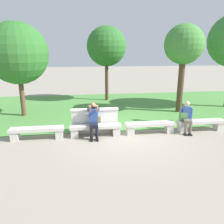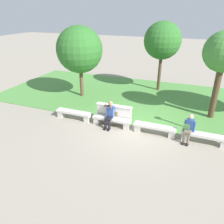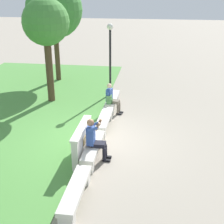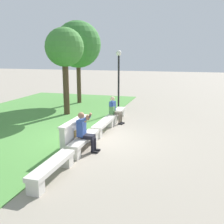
# 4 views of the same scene
# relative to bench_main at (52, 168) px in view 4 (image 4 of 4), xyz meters

# --- Properties ---
(ground_plane) EXTENTS (80.00, 80.00, 0.00)m
(ground_plane) POSITION_rel_bench_main_xyz_m (3.26, 0.00, -0.30)
(ground_plane) COLOR gray
(bench_main) EXTENTS (1.97, 0.40, 0.45)m
(bench_main) POSITION_rel_bench_main_xyz_m (0.00, 0.00, 0.00)
(bench_main) COLOR beige
(bench_main) RESTS_ON ground
(bench_near) EXTENTS (1.97, 0.40, 0.45)m
(bench_near) POSITION_rel_bench_main_xyz_m (2.17, 0.00, 0.00)
(bench_near) COLOR beige
(bench_near) RESTS_ON ground
(bench_mid) EXTENTS (1.97, 0.40, 0.45)m
(bench_mid) POSITION_rel_bench_main_xyz_m (4.34, 0.00, 0.00)
(bench_mid) COLOR beige
(bench_mid) RESTS_ON ground
(bench_far) EXTENTS (1.97, 0.40, 0.45)m
(bench_far) POSITION_rel_bench_main_xyz_m (6.51, 0.00, 0.00)
(bench_far) COLOR beige
(bench_far) RESTS_ON ground
(backrest_wall_with_plaque) EXTENTS (1.85, 0.24, 1.01)m
(backrest_wall_with_plaque) POSITION_rel_bench_main_xyz_m (2.17, 0.34, 0.22)
(backrest_wall_with_plaque) COLOR beige
(backrest_wall_with_plaque) RESTS_ON ground
(person_photographer) EXTENTS (0.47, 0.72, 1.32)m
(person_photographer) POSITION_rel_bench_main_xyz_m (2.10, -0.08, 0.44)
(person_photographer) COLOR black
(person_photographer) RESTS_ON ground
(person_distant) EXTENTS (0.47, 0.71, 1.26)m
(person_distant) POSITION_rel_bench_main_xyz_m (5.82, -0.07, 0.37)
(person_distant) COLOR black
(person_distant) RESTS_ON ground
(backpack) EXTENTS (0.28, 0.24, 0.43)m
(backpack) POSITION_rel_bench_main_xyz_m (5.73, 0.02, 0.33)
(backpack) COLOR #4C7F47
(backpack) RESTS_ON bench_far
(tree_left_background) EXTENTS (1.98, 1.98, 4.50)m
(tree_left_background) POSITION_rel_bench_main_xyz_m (6.84, 2.86, 3.14)
(tree_left_background) COLOR #4C3826
(tree_left_background) RESTS_ON ground
(tree_right_background) EXTENTS (2.92, 2.92, 5.21)m
(tree_right_background) POSITION_rel_bench_main_xyz_m (10.11, 3.53, 3.43)
(tree_right_background) COLOR #4C3826
(tree_right_background) RESTS_ON ground
(lamp_post) EXTENTS (0.28, 0.28, 3.36)m
(lamp_post) POSITION_rel_bench_main_xyz_m (8.03, 0.32, 1.94)
(lamp_post) COLOR black
(lamp_post) RESTS_ON ground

